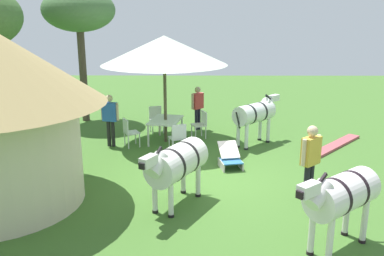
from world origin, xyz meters
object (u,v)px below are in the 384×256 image
(standing_watcher, at_px, (311,157))
(guest_behind_table, at_px, (198,104))
(patio_chair_near_hut, at_px, (178,136))
(patio_dining_table, at_px, (166,122))
(zebra_toward_hut, at_px, (340,195))
(zebra_nearest_camera, at_px, (255,114))
(patio_chair_west_end, at_px, (129,131))
(patio_chair_near_lawn, at_px, (156,117))
(shade_umbrella, at_px, (164,50))
(striped_lounge_chair, at_px, (230,158))
(zebra_by_umbrella, at_px, (176,163))
(acacia_tree_behind_hut, at_px, (79,11))
(patio_chair_east_end, at_px, (201,123))
(guest_beside_umbrella, at_px, (110,116))

(standing_watcher, bearing_deg, guest_behind_table, 71.20)
(patio_chair_near_hut, bearing_deg, patio_dining_table, 90.00)
(patio_chair_near_hut, height_order, zebra_toward_hut, zebra_toward_hut)
(zebra_nearest_camera, bearing_deg, patio_chair_west_end, -129.93)
(patio_chair_near_lawn, relative_size, zebra_nearest_camera, 0.54)
(shade_umbrella, bearing_deg, zebra_toward_hut, -151.81)
(striped_lounge_chair, bearing_deg, standing_watcher, 115.16)
(shade_umbrella, distance_m, patio_chair_near_hut, 2.71)
(shade_umbrella, distance_m, patio_chair_west_end, 2.71)
(zebra_by_umbrella, bearing_deg, patio_dining_table, -54.29)
(acacia_tree_behind_hut, bearing_deg, patio_chair_near_lawn, -119.38)
(standing_watcher, distance_m, zebra_nearest_camera, 4.20)
(patio_chair_east_end, xyz_separation_m, standing_watcher, (-4.87, -2.30, 0.52))
(patio_chair_near_hut, height_order, zebra_by_umbrella, zebra_by_umbrella)
(striped_lounge_chair, xyz_separation_m, acacia_tree_behind_hut, (5.12, 5.21, 3.84))
(patio_chair_near_lawn, xyz_separation_m, patio_chair_west_end, (-1.72, 0.68, 0.00))
(zebra_nearest_camera, height_order, zebra_toward_hut, zebra_toward_hut)
(shade_umbrella, xyz_separation_m, patio_chair_near_hut, (-1.15, -0.45, -2.41))
(patio_chair_east_end, height_order, guest_beside_umbrella, guest_beside_umbrella)
(zebra_toward_hut, height_order, acacia_tree_behind_hut, acacia_tree_behind_hut)
(patio_chair_east_end, xyz_separation_m, guest_behind_table, (1.00, 0.11, 0.42))
(patio_chair_west_end, bearing_deg, shade_umbrella, 90.00)
(acacia_tree_behind_hut, bearing_deg, standing_watcher, -136.88)
(acacia_tree_behind_hut, bearing_deg, zebra_toward_hut, -143.75)
(patio_chair_near_lawn, height_order, guest_beside_umbrella, guest_beside_umbrella)
(guest_behind_table, distance_m, acacia_tree_behind_hut, 5.54)
(patio_chair_west_end, xyz_separation_m, striped_lounge_chair, (-1.78, -3.00, -0.27))
(shade_umbrella, bearing_deg, patio_chair_east_end, -69.37)
(zebra_nearest_camera, bearing_deg, acacia_tree_behind_hut, -160.54)
(patio_chair_near_hut, distance_m, zebra_by_umbrella, 3.54)
(patio_dining_table, distance_m, patio_chair_near_lawn, 1.24)
(standing_watcher, relative_size, acacia_tree_behind_hut, 0.35)
(shade_umbrella, height_order, patio_chair_near_hut, shade_umbrella)
(zebra_by_umbrella, height_order, acacia_tree_behind_hut, acacia_tree_behind_hut)
(standing_watcher, xyz_separation_m, zebra_nearest_camera, (4.15, 0.61, -0.03))
(zebra_nearest_camera, relative_size, acacia_tree_behind_hut, 0.34)
(patio_chair_near_hut, distance_m, guest_beside_umbrella, 2.27)
(patio_chair_west_end, xyz_separation_m, acacia_tree_behind_hut, (3.35, 2.21, 3.58))
(patio_dining_table, xyz_separation_m, patio_chair_east_end, (0.43, -1.15, -0.14))
(patio_chair_near_hut, xyz_separation_m, zebra_by_umbrella, (-3.51, -0.10, 0.45))
(zebra_toward_hut, relative_size, acacia_tree_behind_hut, 0.35)
(guest_beside_umbrella, bearing_deg, zebra_toward_hut, -35.39)
(standing_watcher, relative_size, striped_lounge_chair, 1.94)
(patio_chair_west_end, xyz_separation_m, zebra_toward_hut, (-5.84, -4.53, 0.51))
(shade_umbrella, relative_size, zebra_nearest_camera, 2.37)
(zebra_toward_hut, bearing_deg, patio_dining_table, -10.82)
(patio_chair_near_lawn, bearing_deg, zebra_toward_hut, 97.25)
(patio_chair_near_hut, bearing_deg, guest_behind_table, 55.74)
(shade_umbrella, distance_m, striped_lounge_chair, 4.03)
(guest_beside_umbrella, relative_size, zebra_nearest_camera, 0.98)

